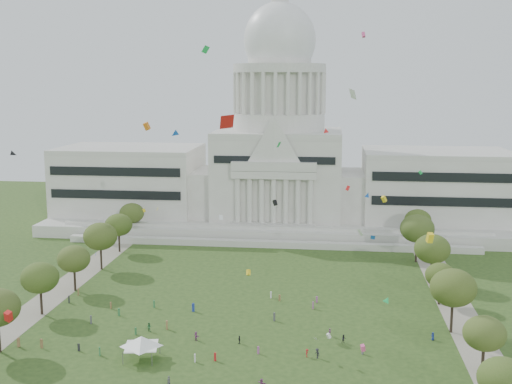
# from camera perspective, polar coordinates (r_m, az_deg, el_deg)

# --- Properties ---
(ground) EXTENTS (400.00, 400.00, 0.00)m
(ground) POSITION_cam_1_polar(r_m,az_deg,el_deg) (125.51, -2.52, -14.44)
(ground) COLOR #2A451A
(ground) RESTS_ON ground
(capitol) EXTENTS (160.00, 64.50, 91.30)m
(capitol) POSITION_cam_1_polar(r_m,az_deg,el_deg) (229.09, 2.04, 2.50)
(capitol) COLOR #BBB9AF
(capitol) RESTS_ON ground
(path_left) EXTENTS (8.00, 160.00, 0.04)m
(path_left) POSITION_cam_1_polar(r_m,az_deg,el_deg) (165.94, -17.54, -8.73)
(path_left) COLOR gray
(path_left) RESTS_ON ground
(path_right) EXTENTS (8.00, 160.00, 0.04)m
(path_right) POSITION_cam_1_polar(r_m,az_deg,el_deg) (154.64, 17.54, -10.11)
(path_right) COLOR gray
(path_right) RESTS_ON ground
(row_tree_r_0) EXTENTS (7.67, 7.67, 10.91)m
(row_tree_r_0) POSITION_cam_1_polar(r_m,az_deg,el_deg) (106.30, 21.12, -15.22)
(row_tree_r_0) COLOR black
(row_tree_r_0) RESTS_ON ground
(row_tree_r_1) EXTENTS (7.58, 7.58, 10.78)m
(row_tree_r_1) POSITION_cam_1_polar(r_m,az_deg,el_deg) (122.56, 19.65, -11.77)
(row_tree_r_1) COLOR black
(row_tree_r_1) RESTS_ON ground
(row_tree_l_2) EXTENTS (8.42, 8.42, 11.97)m
(row_tree_l_2) POSITION_cam_1_polar(r_m,az_deg,el_deg) (151.26, -18.66, -7.24)
(row_tree_l_2) COLOR black
(row_tree_l_2) RESTS_ON ground
(row_tree_r_2) EXTENTS (9.55, 9.55, 13.58)m
(row_tree_r_2) POSITION_cam_1_polar(r_m,az_deg,el_deg) (139.18, 17.13, -8.14)
(row_tree_r_2) COLOR black
(row_tree_r_2) RESTS_ON ground
(row_tree_l_3) EXTENTS (8.12, 8.12, 11.55)m
(row_tree_l_3) POSITION_cam_1_polar(r_m,az_deg,el_deg) (165.48, -15.89, -5.74)
(row_tree_l_3) COLOR black
(row_tree_l_3) RESTS_ON ground
(row_tree_r_3) EXTENTS (7.01, 7.01, 9.98)m
(row_tree_r_3) POSITION_cam_1_polar(r_m,az_deg,el_deg) (156.01, 16.06, -7.13)
(row_tree_r_3) COLOR black
(row_tree_r_3) RESTS_ON ground
(row_tree_l_4) EXTENTS (9.29, 9.29, 13.21)m
(row_tree_l_4) POSITION_cam_1_polar(r_m,az_deg,el_deg) (181.81, -13.68, -3.86)
(row_tree_l_4) COLOR black
(row_tree_l_4) RESTS_ON ground
(row_tree_r_4) EXTENTS (9.19, 9.19, 13.06)m
(row_tree_r_4) POSITION_cam_1_polar(r_m,az_deg,el_deg) (170.27, 15.40, -4.90)
(row_tree_r_4) COLOR black
(row_tree_r_4) RESTS_ON ground
(row_tree_l_5) EXTENTS (8.33, 8.33, 11.85)m
(row_tree_l_5) POSITION_cam_1_polar(r_m,az_deg,el_deg) (199.43, -12.12, -2.88)
(row_tree_l_5) COLOR black
(row_tree_l_5) RESTS_ON ground
(row_tree_r_5) EXTENTS (9.82, 9.82, 13.96)m
(row_tree_r_5) POSITION_cam_1_polar(r_m,az_deg,el_deg) (189.32, 14.14, -3.17)
(row_tree_r_5) COLOR black
(row_tree_r_5) RESTS_ON ground
(row_tree_l_6) EXTENTS (8.19, 8.19, 11.64)m
(row_tree_l_6) POSITION_cam_1_polar(r_m,az_deg,el_deg) (216.78, -10.99, -1.86)
(row_tree_l_6) COLOR black
(row_tree_l_6) RESTS_ON ground
(row_tree_r_6) EXTENTS (8.42, 8.42, 11.97)m
(row_tree_r_6) POSITION_cam_1_polar(r_m,az_deg,el_deg) (207.31, 14.18, -2.45)
(row_tree_r_6) COLOR black
(row_tree_r_6) RESTS_ON ground
(event_tent) EXTENTS (9.75, 9.75, 4.63)m
(event_tent) POSITION_cam_1_polar(r_m,az_deg,el_deg) (125.00, -10.16, -12.90)
(event_tent) COLOR #4C4C4C
(event_tent) RESTS_ON ground
(person_0) EXTENTS (0.90, 0.95, 1.64)m
(person_0) POSITION_cam_1_polar(r_m,az_deg,el_deg) (137.16, 15.44, -12.25)
(person_0) COLOR navy
(person_0) RESTS_ON ground
(person_2) EXTENTS (1.02, 0.84, 1.80)m
(person_2) POSITION_cam_1_polar(r_m,az_deg,el_deg) (132.16, 7.81, -12.81)
(person_2) COLOR #26262B
(person_2) RESTS_ON ground
(person_3) EXTENTS (1.31, 1.40, 1.96)m
(person_3) POSITION_cam_1_polar(r_m,az_deg,el_deg) (124.99, 5.46, -14.09)
(person_3) COLOR #26262B
(person_3) RESTS_ON ground
(person_4) EXTENTS (0.90, 1.12, 1.68)m
(person_4) POSITION_cam_1_polar(r_m,az_deg,el_deg) (130.84, -1.49, -12.98)
(person_4) COLOR #26262B
(person_4) RESTS_ON ground
(person_5) EXTENTS (1.69, 1.70, 1.85)m
(person_5) POSITION_cam_1_polar(r_m,az_deg,el_deg) (132.80, -5.35, -12.63)
(person_5) COLOR #994C8C
(person_5) RESTS_ON ground
(person_7) EXTENTS (0.84, 0.85, 1.90)m
(person_7) POSITION_cam_1_polar(r_m,az_deg,el_deg) (115.26, -7.77, -16.32)
(person_7) COLOR #4C4C51
(person_7) RESTS_ON ground
(person_8) EXTENTS (1.02, 0.76, 1.88)m
(person_8) POSITION_cam_1_polar(r_m,az_deg,el_deg) (138.53, -9.49, -11.74)
(person_8) COLOR #33723F
(person_8) RESTS_ON ground
(person_9) EXTENTS (0.75, 1.12, 1.60)m
(person_9) POSITION_cam_1_polar(r_m,az_deg,el_deg) (125.41, 4.56, -14.08)
(person_9) COLOR #B21E1E
(person_9) RESTS_ON ground
(person_10) EXTENTS (0.85, 1.14, 1.73)m
(person_10) POSITION_cam_1_polar(r_m,az_deg,el_deg) (134.98, 6.57, -12.30)
(person_10) COLOR #994C8C
(person_10) RESTS_ON ground
(person_11) EXTENTS (1.82, 1.37, 1.83)m
(person_11) POSITION_cam_1_polar(r_m,az_deg,el_deg) (113.52, 0.50, -16.67)
(person_11) COLOR #994C8C
(person_11) RESTS_ON ground
(distant_crowd) EXTENTS (67.83, 37.66, 1.95)m
(distant_crowd) POSITION_cam_1_polar(r_m,az_deg,el_deg) (141.77, -8.04, -11.22)
(distant_crowd) COLOR olive
(distant_crowd) RESTS_ON ground
(kite_swarm) EXTENTS (77.59, 100.77, 62.30)m
(kite_swarm) POSITION_cam_1_polar(r_m,az_deg,el_deg) (123.19, -2.66, -0.39)
(kite_swarm) COLOR green
(kite_swarm) RESTS_ON ground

